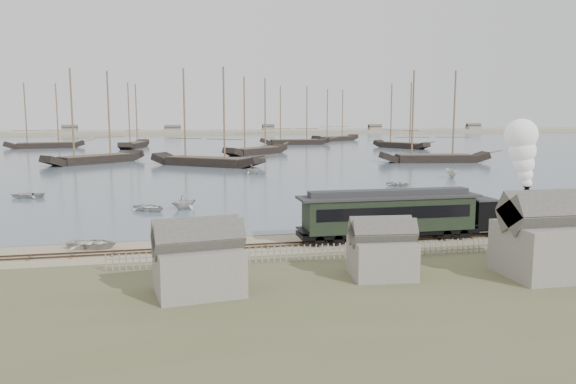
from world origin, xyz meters
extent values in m
plane|color=tan|center=(0.00, 0.00, 0.00)|extent=(600.00, 600.00, 0.00)
cube|color=#475966|center=(0.00, 170.00, 0.03)|extent=(600.00, 336.00, 0.06)
cube|color=#3E2C22|center=(0.00, -2.50, 0.10)|extent=(120.00, 0.08, 0.12)
cube|color=#3E2C22|center=(0.00, -1.50, 0.10)|extent=(120.00, 0.08, 0.12)
cube|color=#413629|center=(0.00, -2.00, 0.03)|extent=(120.00, 1.80, 0.06)
cube|color=tan|center=(0.00, 250.00, 0.00)|extent=(500.00, 20.00, 1.80)
cube|color=black|center=(17.90, -2.00, 0.74)|extent=(7.20, 2.12, 0.26)
cylinder|color=black|center=(17.47, -2.00, 1.80)|extent=(4.45, 1.59, 1.59)
cube|color=black|center=(15.15, -2.00, 2.01)|extent=(1.91, 2.33, 2.44)
cube|color=#2D2D2F|center=(15.15, -2.00, 3.28)|extent=(2.12, 2.54, 0.13)
cylinder|color=black|center=(19.49, -2.00, 3.23)|extent=(0.47, 0.47, 1.69)
sphere|color=black|center=(17.69, -2.00, 3.04)|extent=(0.68, 0.68, 0.68)
cone|color=black|center=(21.29, -2.00, 0.64)|extent=(1.48, 2.12, 2.12)
cube|color=black|center=(20.23, -2.00, 2.86)|extent=(0.37, 0.37, 0.37)
cube|color=black|center=(6.50, -2.00, 0.77)|extent=(15.60, 2.56, 0.39)
cube|color=black|center=(6.50, -2.00, 2.33)|extent=(14.49, 2.79, 2.79)
cube|color=black|center=(6.50, -3.42, 2.61)|extent=(13.37, 0.06, 1.00)
cube|color=black|center=(6.50, -0.58, 2.61)|extent=(13.37, 0.06, 1.00)
cube|color=#2D2D2F|center=(6.50, -2.00, 3.78)|extent=(15.60, 3.01, 0.20)
cube|color=#2D2D2F|center=(6.50, -2.00, 4.12)|extent=(13.93, 1.34, 0.50)
imported|color=beige|center=(-17.79, 0.22, 0.41)|extent=(3.69, 4.49, 0.81)
imported|color=beige|center=(-13.90, 16.78, 0.47)|extent=(4.65, 4.82, 0.81)
imported|color=beige|center=(-10.13, 17.47, 0.91)|extent=(4.13, 4.25, 1.71)
imported|color=beige|center=(10.60, 13.05, 0.75)|extent=(3.78, 2.72, 1.37)
imported|color=beige|center=(21.44, 31.21, 0.42)|extent=(4.23, 4.23, 0.72)
imported|color=beige|center=(19.54, 16.94, 0.86)|extent=(3.92, 3.75, 1.61)
imported|color=beige|center=(34.39, 39.63, 0.81)|extent=(4.12, 2.32, 1.50)
imported|color=beige|center=(-29.46, 29.91, 0.48)|extent=(3.23, 4.29, 0.84)
imported|color=beige|center=(2.65, 52.00, 0.91)|extent=(4.22, 4.11, 1.69)
camera|label=1|loc=(-11.47, -45.96, 10.73)|focal=35.00mm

